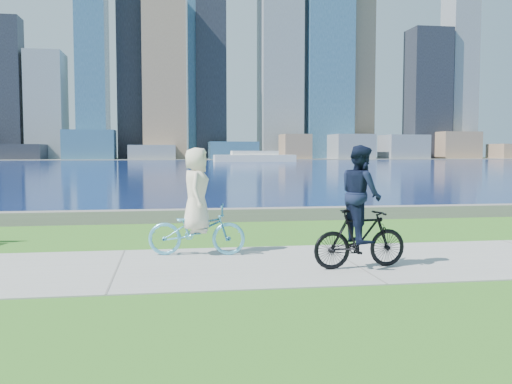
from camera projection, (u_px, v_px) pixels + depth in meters
ground at (117, 270)px, 9.42m from camera, size 320.00×320.00×0.00m
concrete_path at (117, 269)px, 9.42m from camera, size 80.00×3.50×0.02m
seawall at (136, 217)px, 15.52m from camera, size 90.00×0.50×0.35m
bay_water at (161, 165)px, 80.37m from camera, size 320.00×131.00×0.01m
far_shore at (163, 159)px, 137.52m from camera, size 320.00×30.00×0.12m
city_skyline at (173, 50)px, 135.42m from camera, size 176.01×21.76×76.00m
ferry_far at (254, 157)px, 103.47m from camera, size 14.68×4.19×1.99m
cyclist_woman at (197, 215)px, 10.60m from camera, size 0.87×1.87×2.00m
cyclist_man at (360, 216)px, 9.40m from camera, size 0.69×1.68×2.04m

